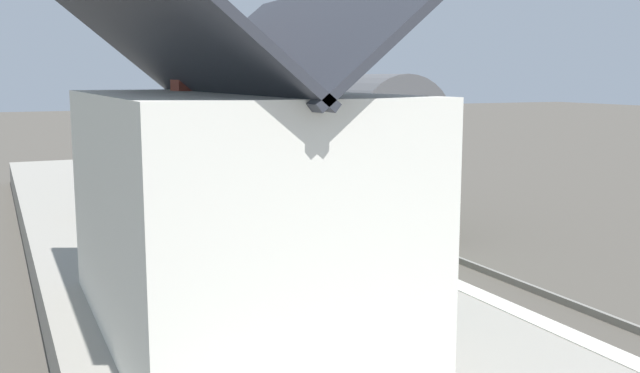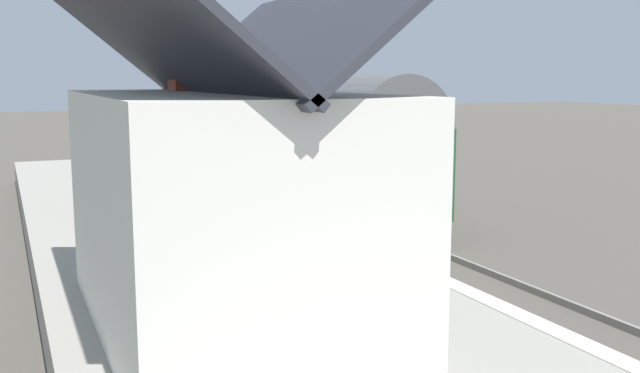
{
  "view_description": "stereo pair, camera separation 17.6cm",
  "coord_description": "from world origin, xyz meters",
  "px_view_note": "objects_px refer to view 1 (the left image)",
  "views": [
    {
      "loc": [
        -15.08,
        8.0,
        4.26
      ],
      "look_at": [
        -0.86,
        1.5,
        1.86
      ],
      "focal_mm": 40.39,
      "sensor_mm": 36.0,
      "label": 1
    },
    {
      "loc": [
        -15.16,
        7.84,
        4.26
      ],
      "look_at": [
        -0.86,
        1.5,
        1.86
      ],
      "focal_mm": 40.39,
      "sensor_mm": 36.0,
      "label": 2
    }
  ],
  "objects_px": {
    "planter_bench_right": "(129,177)",
    "planter_by_door": "(204,184)",
    "planter_under_sign": "(187,205)",
    "station_building": "(227,201)",
    "planter_edge_far": "(103,197)",
    "train": "(323,146)",
    "planter_edge_near": "(136,194)",
    "bench_near_building": "(246,211)",
    "bench_mid_platform": "(184,179)",
    "planter_bench_left": "(116,164)",
    "bench_platform_end": "(158,170)"
  },
  "relations": [
    {
      "from": "bench_platform_end",
      "to": "planter_edge_near",
      "type": "xyz_separation_m",
      "value": [
        -4.12,
        1.45,
        -0.04
      ]
    },
    {
      "from": "station_building",
      "to": "planter_edge_far",
      "type": "bearing_deg",
      "value": 2.99
    },
    {
      "from": "bench_near_building",
      "to": "planter_under_sign",
      "type": "bearing_deg",
      "value": 44.85
    },
    {
      "from": "station_building",
      "to": "bench_mid_platform",
      "type": "bearing_deg",
      "value": -10.84
    },
    {
      "from": "planter_bench_right",
      "to": "bench_platform_end",
      "type": "bearing_deg",
      "value": -89.4
    },
    {
      "from": "bench_mid_platform",
      "to": "planter_bench_left",
      "type": "bearing_deg",
      "value": 9.43
    },
    {
      "from": "bench_platform_end",
      "to": "planter_bench_right",
      "type": "distance_m",
      "value": 0.94
    },
    {
      "from": "bench_near_building",
      "to": "planter_edge_far",
      "type": "bearing_deg",
      "value": 38.79
    },
    {
      "from": "train",
      "to": "station_building",
      "type": "distance_m",
      "value": 11.68
    },
    {
      "from": "station_building",
      "to": "planter_by_door",
      "type": "distance_m",
      "value": 10.06
    },
    {
      "from": "station_building",
      "to": "planter_edge_far",
      "type": "relative_size",
      "value": 7.25
    },
    {
      "from": "bench_mid_platform",
      "to": "planter_by_door",
      "type": "relative_size",
      "value": 1.5
    },
    {
      "from": "planter_bench_right",
      "to": "station_building",
      "type": "bearing_deg",
      "value": 175.98
    },
    {
      "from": "planter_bench_left",
      "to": "planter_by_door",
      "type": "distance_m",
      "value": 7.51
    },
    {
      "from": "planter_edge_near",
      "to": "planter_bench_right",
      "type": "bearing_deg",
      "value": -7.26
    },
    {
      "from": "planter_bench_left",
      "to": "planter_bench_right",
      "type": "height_order",
      "value": "planter_bench_right"
    },
    {
      "from": "planter_edge_near",
      "to": "bench_platform_end",
      "type": "bearing_deg",
      "value": -19.35
    },
    {
      "from": "planter_edge_far",
      "to": "planter_edge_near",
      "type": "bearing_deg",
      "value": -65.46
    },
    {
      "from": "station_building",
      "to": "bench_mid_platform",
      "type": "relative_size",
      "value": 4.59
    },
    {
      "from": "station_building",
      "to": "planter_bench_right",
      "type": "distance_m",
      "value": 13.41
    },
    {
      "from": "planter_under_sign",
      "to": "planter_by_door",
      "type": "relative_size",
      "value": 1.01
    },
    {
      "from": "planter_bench_right",
      "to": "planter_under_sign",
      "type": "height_order",
      "value": "planter_under_sign"
    },
    {
      "from": "train",
      "to": "bench_platform_end",
      "type": "distance_m",
      "value": 5.43
    },
    {
      "from": "planter_edge_far",
      "to": "planter_under_sign",
      "type": "bearing_deg",
      "value": -144.58
    },
    {
      "from": "train",
      "to": "planter_bench_left",
      "type": "distance_m",
      "value": 8.73
    },
    {
      "from": "bench_platform_end",
      "to": "station_building",
      "type": "bearing_deg",
      "value": 172.06
    },
    {
      "from": "bench_near_building",
      "to": "planter_edge_far",
      "type": "xyz_separation_m",
      "value": [
        3.24,
        2.6,
        0.0
      ]
    },
    {
      "from": "bench_near_building",
      "to": "planter_bench_left",
      "type": "xyz_separation_m",
      "value": [
        11.56,
        1.01,
        -0.19
      ]
    },
    {
      "from": "bench_mid_platform",
      "to": "planter_edge_far",
      "type": "bearing_deg",
      "value": 131.92
    },
    {
      "from": "bench_near_building",
      "to": "bench_platform_end",
      "type": "relative_size",
      "value": 1.01
    },
    {
      "from": "planter_under_sign",
      "to": "planter_bench_right",
      "type": "bearing_deg",
      "value": 1.35
    },
    {
      "from": "planter_under_sign",
      "to": "planter_edge_far",
      "type": "bearing_deg",
      "value": 35.42
    },
    {
      "from": "train",
      "to": "bench_near_building",
      "type": "relative_size",
      "value": 6.76
    },
    {
      "from": "planter_bench_right",
      "to": "planter_by_door",
      "type": "xyz_separation_m",
      "value": [
        -3.6,
        -1.4,
        0.18
      ]
    },
    {
      "from": "planter_bench_right",
      "to": "planter_under_sign",
      "type": "distance_m",
      "value": 6.69
    },
    {
      "from": "planter_bench_right",
      "to": "planter_bench_left",
      "type": "bearing_deg",
      "value": -2.99
    },
    {
      "from": "bench_platform_end",
      "to": "planter_edge_near",
      "type": "height_order",
      "value": "bench_platform_end"
    },
    {
      "from": "planter_bench_left",
      "to": "planter_under_sign",
      "type": "xyz_separation_m",
      "value": [
        -10.5,
        0.04,
        0.23
      ]
    },
    {
      "from": "bench_mid_platform",
      "to": "planter_bench_right",
      "type": "xyz_separation_m",
      "value": [
        2.18,
        1.19,
        -0.17
      ]
    },
    {
      "from": "planter_bench_right",
      "to": "train",
      "type": "bearing_deg",
      "value": -122.9
    },
    {
      "from": "planter_by_door",
      "to": "bench_mid_platform",
      "type": "bearing_deg",
      "value": 8.4
    },
    {
      "from": "bench_near_building",
      "to": "planter_bench_right",
      "type": "relative_size",
      "value": 1.76
    },
    {
      "from": "station_building",
      "to": "planter_edge_far",
      "type": "distance_m",
      "value": 8.9
    },
    {
      "from": "planter_bench_left",
      "to": "planter_bench_right",
      "type": "distance_m",
      "value": 3.82
    },
    {
      "from": "bench_near_building",
      "to": "planter_bench_left",
      "type": "relative_size",
      "value": 1.31
    },
    {
      "from": "station_building",
      "to": "train",
      "type": "bearing_deg",
      "value": -31.24
    },
    {
      "from": "planter_bench_left",
      "to": "planter_by_door",
      "type": "xyz_separation_m",
      "value": [
        -7.41,
        -1.2,
        0.2
      ]
    },
    {
      "from": "train",
      "to": "planter_edge_far",
      "type": "height_order",
      "value": "train"
    },
    {
      "from": "bench_near_building",
      "to": "planter_edge_near",
      "type": "height_order",
      "value": "bench_near_building"
    },
    {
      "from": "station_building",
      "to": "planter_edge_near",
      "type": "bearing_deg",
      "value": -2.56
    }
  ]
}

